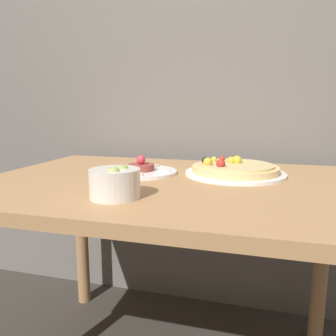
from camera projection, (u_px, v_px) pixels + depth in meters
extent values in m
cube|color=slate|center=(201.00, 34.00, 1.48)|extent=(8.00, 0.05, 2.60)
cube|color=#AD7F51|center=(168.00, 185.00, 1.06)|extent=(1.21, 0.85, 0.03)
cylinder|color=#AD7F51|center=(82.00, 235.00, 1.61)|extent=(0.06, 0.06, 0.70)
cylinder|color=#AD7F51|center=(321.00, 262.00, 1.33)|extent=(0.06, 0.06, 0.70)
cylinder|color=white|center=(235.00, 173.00, 1.13)|extent=(0.34, 0.34, 0.01)
cylinder|color=#E5C17F|center=(235.00, 169.00, 1.13)|extent=(0.30, 0.30, 0.02)
cylinder|color=#E0C684|center=(235.00, 165.00, 1.13)|extent=(0.26, 0.26, 0.01)
sphere|color=gold|center=(237.00, 160.00, 1.15)|extent=(0.03, 0.03, 0.03)
sphere|color=gold|center=(214.00, 160.00, 1.18)|extent=(0.02, 0.02, 0.02)
sphere|color=black|center=(205.00, 160.00, 1.15)|extent=(0.03, 0.03, 0.03)
sphere|color=gold|center=(208.00, 162.00, 1.11)|extent=(0.03, 0.03, 0.03)
sphere|color=black|center=(207.00, 161.00, 1.15)|extent=(0.02, 0.02, 0.02)
sphere|color=#B22D23|center=(222.00, 158.00, 1.21)|extent=(0.02, 0.02, 0.02)
sphere|color=#B22D23|center=(221.00, 164.00, 1.08)|extent=(0.03, 0.03, 0.03)
sphere|color=gold|center=(231.00, 161.00, 1.15)|extent=(0.03, 0.03, 0.03)
cylinder|color=white|center=(141.00, 172.00, 1.16)|extent=(0.25, 0.25, 0.01)
cylinder|color=#933D38|center=(141.00, 167.00, 1.16)|extent=(0.09, 0.09, 0.02)
sphere|color=#E0384C|center=(141.00, 160.00, 1.16)|extent=(0.03, 0.03, 0.03)
cube|color=white|center=(165.00, 171.00, 1.14)|extent=(0.04, 0.02, 0.01)
cube|color=white|center=(155.00, 166.00, 1.23)|extent=(0.03, 0.04, 0.01)
cube|color=white|center=(128.00, 166.00, 1.23)|extent=(0.04, 0.04, 0.01)
cube|color=white|center=(117.00, 171.00, 1.13)|extent=(0.04, 0.04, 0.01)
cube|color=white|center=(140.00, 174.00, 1.08)|extent=(0.03, 0.04, 0.01)
cylinder|color=silver|center=(115.00, 183.00, 0.84)|extent=(0.13, 0.13, 0.07)
sphere|color=#A3B25B|center=(114.00, 173.00, 0.81)|extent=(0.03, 0.03, 0.03)
sphere|color=#A3B25B|center=(114.00, 174.00, 0.80)|extent=(0.03, 0.03, 0.03)
sphere|color=#8EA34C|center=(123.00, 170.00, 0.84)|extent=(0.03, 0.03, 0.03)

